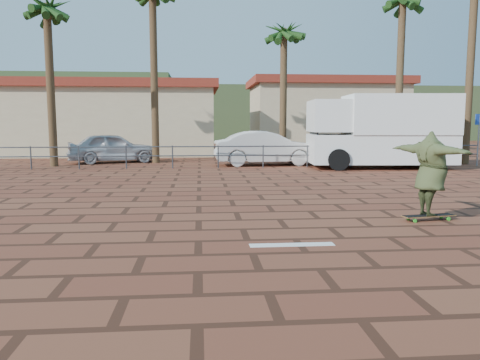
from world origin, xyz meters
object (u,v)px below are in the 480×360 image
object	(u,v)px
longboard	(429,216)
campervan	(381,130)
skateboarder	(431,174)
car_silver	(113,148)
car_white	(266,148)

from	to	relation	value
longboard	campervan	xyz separation A→B (m)	(3.29, 11.03, 1.59)
skateboarder	campervan	xyz separation A→B (m)	(3.29, 11.03, 0.71)
skateboarder	car_silver	xyz separation A→B (m)	(-9.02, 14.83, -0.23)
longboard	car_silver	distance (m)	17.37
skateboarder	car_silver	bearing A→B (deg)	15.27
skateboarder	car_white	distance (m)	12.86
campervan	car_silver	world-z (taller)	campervan
longboard	skateboarder	size ratio (longest dim) A/B	0.55
skateboarder	car_white	bearing A→B (deg)	-9.11
skateboarder	campervan	distance (m)	11.53
car_silver	car_white	xyz separation A→B (m)	(7.47, -2.06, 0.06)
skateboarder	car_white	size ratio (longest dim) A/B	0.43
skateboarder	car_silver	distance (m)	17.36
skateboarder	car_white	xyz separation A→B (m)	(-1.55, 12.77, -0.17)
campervan	skateboarder	bearing A→B (deg)	-101.87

